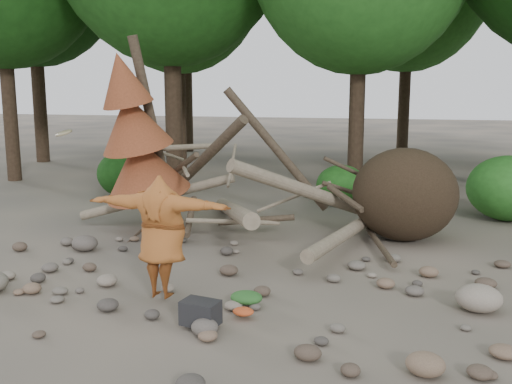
# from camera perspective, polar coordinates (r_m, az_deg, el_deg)

# --- Properties ---
(ground) EXTENTS (120.00, 120.00, 0.00)m
(ground) POSITION_cam_1_polar(r_m,az_deg,el_deg) (8.99, -3.65, -10.40)
(ground) COLOR #514C44
(ground) RESTS_ON ground
(deadfall_pile) EXTENTS (8.55, 5.24, 3.30)m
(deadfall_pile) POSITION_cam_1_polar(r_m,az_deg,el_deg) (12.38, 11.93, -0.34)
(deadfall_pile) COLOR #332619
(deadfall_pile) RESTS_ON ground
(dead_conifer) EXTENTS (2.06, 2.16, 4.35)m
(dead_conifer) POSITION_cam_1_polar(r_m,az_deg,el_deg) (12.82, -11.82, 5.25)
(dead_conifer) COLOR #4C3F30
(dead_conifer) RESTS_ON ground
(bush_left) EXTENTS (1.80, 1.80, 1.44)m
(bush_left) POSITION_cam_1_polar(r_m,az_deg,el_deg) (17.45, -12.71, 1.84)
(bush_left) COLOR #194D14
(bush_left) RESTS_ON ground
(bush_mid) EXTENTS (1.40, 1.40, 1.12)m
(bush_mid) POSITION_cam_1_polar(r_m,az_deg,el_deg) (16.06, 8.53, 0.70)
(bush_mid) COLOR #22611C
(bush_mid) RESTS_ON ground
(bush_right) EXTENTS (2.00, 2.00, 1.60)m
(bush_right) POSITION_cam_1_polar(r_m,az_deg,el_deg) (15.24, 23.96, 0.36)
(bush_right) COLOR #2C7324
(bush_right) RESTS_ON ground
(frisbee_thrower) EXTENTS (2.91, 0.70, 2.49)m
(frisbee_thrower) POSITION_cam_1_polar(r_m,az_deg,el_deg) (8.62, -9.44, -4.40)
(frisbee_thrower) COLOR #A25724
(frisbee_thrower) RESTS_ON ground
(backpack) EXTENTS (0.54, 0.40, 0.33)m
(backpack) POSITION_cam_1_polar(r_m,az_deg,el_deg) (7.83, -5.56, -12.32)
(backpack) COLOR black
(backpack) RESTS_ON ground
(cloth_green) EXTENTS (0.48, 0.40, 0.18)m
(cloth_green) POSITION_cam_1_polar(r_m,az_deg,el_deg) (8.55, -0.96, -10.81)
(cloth_green) COLOR #295F26
(cloth_green) RESTS_ON ground
(cloth_orange) EXTENTS (0.30, 0.25, 0.11)m
(cloth_orange) POSITION_cam_1_polar(r_m,az_deg,el_deg) (8.14, -1.28, -12.19)
(cloth_orange) COLOR #C24A21
(cloth_orange) RESTS_ON ground
(boulder_front_right) EXTENTS (0.44, 0.40, 0.26)m
(boulder_front_right) POSITION_cam_1_polar(r_m,az_deg,el_deg) (6.91, 16.58, -16.18)
(boulder_front_right) COLOR #7B624D
(boulder_front_right) RESTS_ON ground
(boulder_mid_right) EXTENTS (0.66, 0.59, 0.40)m
(boulder_mid_right) POSITION_cam_1_polar(r_m,az_deg,el_deg) (8.95, 21.39, -9.85)
(boulder_mid_right) COLOR gray
(boulder_mid_right) RESTS_ON ground
(boulder_mid_left) EXTENTS (0.52, 0.47, 0.31)m
(boulder_mid_left) POSITION_cam_1_polar(r_m,az_deg,el_deg) (11.87, -16.75, -4.92)
(boulder_mid_left) COLOR #5D554F
(boulder_mid_left) RESTS_ON ground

